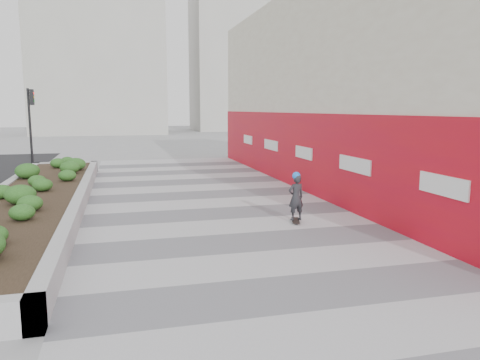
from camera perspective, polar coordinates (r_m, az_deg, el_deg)
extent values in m
plane|color=gray|center=(9.65, 3.82, -10.48)|extent=(160.00, 160.00, 0.00)
cube|color=#A8A8AD|center=(12.41, -0.56, -6.07)|extent=(8.00, 36.00, 0.01)
cube|color=beige|center=(20.25, 15.01, 10.76)|extent=(6.00, 24.00, 8.00)
cube|color=red|center=(19.02, 6.86, 3.60)|extent=(0.12, 24.00, 3.00)
cube|color=#9E9EA0|center=(24.80, -20.46, 1.44)|extent=(3.00, 0.30, 0.55)
cube|color=#9E9EA0|center=(15.96, -18.80, -2.22)|extent=(0.30, 18.00, 0.55)
cube|color=#2D2116|center=(16.13, -23.59, -2.47)|extent=(2.40, 17.40, 0.50)
cylinder|color=black|center=(26.53, -24.20, 5.62)|extent=(0.12, 0.12, 4.20)
cube|color=black|center=(26.49, -24.03, 9.21)|extent=(0.18, 0.28, 0.80)
cube|color=#ADAAA3|center=(64.05, -16.87, 14.44)|extent=(16.00, 12.00, 20.00)
cube|color=#ADAAA3|center=(71.49, 0.09, 15.78)|extent=(14.00, 10.00, 24.00)
cylinder|color=#595654|center=(12.53, 1.67, -5.93)|extent=(0.44, 0.44, 0.01)
cube|color=black|center=(13.25, 6.79, -4.90)|extent=(0.41, 0.75, 0.02)
imported|color=#28292D|center=(13.12, 6.84, -2.12)|extent=(0.52, 0.38, 1.29)
sphere|color=#1C76F2|center=(13.02, 6.89, 0.50)|extent=(0.23, 0.23, 0.23)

